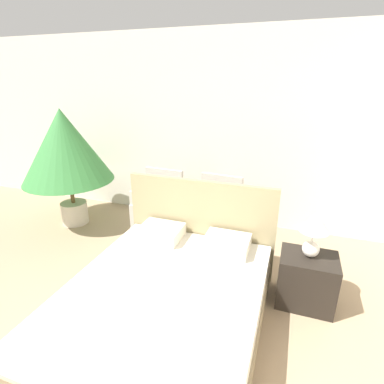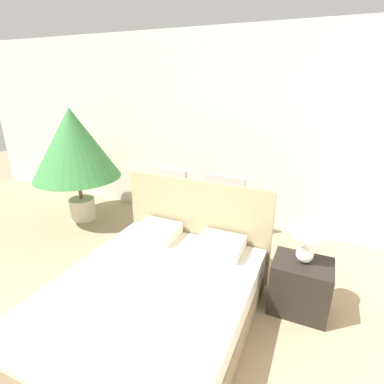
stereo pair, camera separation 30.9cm
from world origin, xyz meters
name	(u,v)px [view 1 (the left image)]	position (x,y,z in m)	size (l,w,h in m)	color
wall_back	(213,131)	(0.00, 3.71, 1.45)	(10.00, 0.06, 2.90)	silver
bed	(168,299)	(0.26, 1.30, 0.27)	(1.77, 2.12, 1.14)	#8C7A5B
armchair_near_window_left	(158,211)	(-0.66, 3.02, 0.31)	(0.66, 0.61, 0.91)	#B7B2A8
armchair_near_window_right	(215,219)	(0.25, 3.02, 0.31)	(0.68, 0.63, 0.91)	#B7B2A8
potted_palm	(65,148)	(-2.03, 2.77, 1.24)	(1.35, 1.35, 1.82)	beige
nightstand	(306,280)	(1.49, 2.02, 0.28)	(0.56, 0.44, 0.55)	black
table_lamp	(314,228)	(1.49, 2.04, 0.87)	(0.28, 0.28, 0.48)	white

